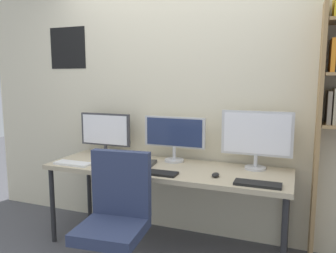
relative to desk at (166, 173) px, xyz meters
name	(u,v)px	position (x,y,z in m)	size (l,w,h in m)	color
wall_back	(182,100)	(0.00, 0.42, 0.61)	(4.51, 0.11, 2.60)	beige
desk	(166,173)	(0.00, 0.00, 0.00)	(2.11, 0.68, 0.74)	tan
office_chair	(115,236)	(-0.11, -0.70, -0.29)	(0.52, 0.52, 0.99)	#2D2D33
monitor_left	(105,132)	(-0.74, 0.21, 0.28)	(0.54, 0.18, 0.42)	#38383D
monitor_center	(174,135)	(0.00, 0.21, 0.30)	(0.58, 0.18, 0.42)	silver
monitor_right	(257,136)	(0.74, 0.21, 0.33)	(0.59, 0.18, 0.50)	silver
keyboard_left	(73,163)	(-0.81, -0.23, 0.06)	(0.34, 0.13, 0.02)	silver
keyboard_center	(155,173)	(0.00, -0.23, 0.06)	(0.36, 0.13, 0.02)	black
keyboard_right	(258,184)	(0.81, -0.23, 0.06)	(0.34, 0.13, 0.02)	black
computer_mouse	(216,175)	(0.47, -0.14, 0.07)	(0.06, 0.10, 0.03)	black
laptop_closed	(137,163)	(-0.28, -0.01, 0.06)	(0.32, 0.22, 0.02)	#2D2D2D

